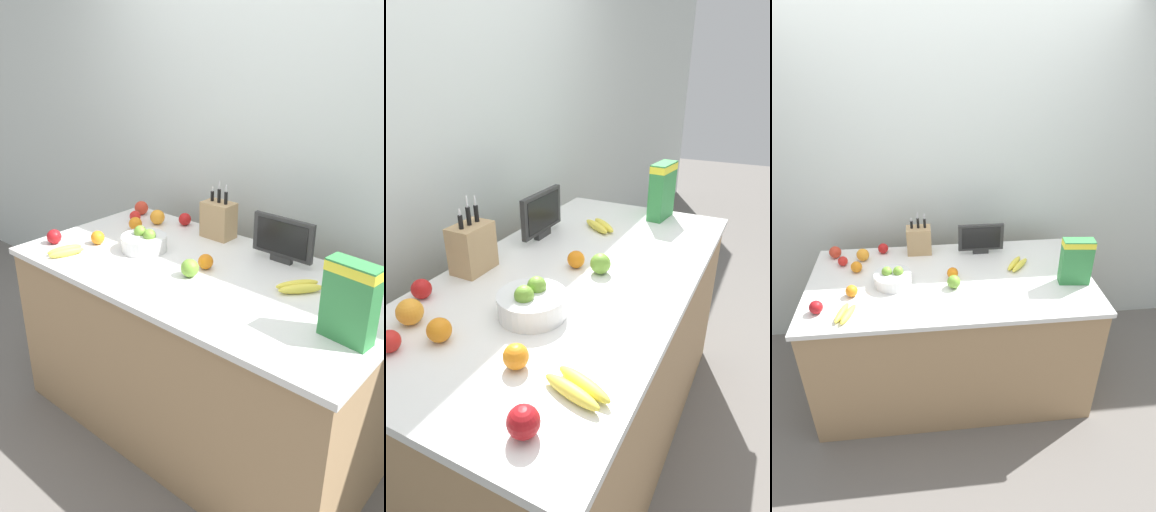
# 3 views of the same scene
# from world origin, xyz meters

# --- Properties ---
(ground_plane) EXTENTS (14.00, 14.00, 0.00)m
(ground_plane) POSITION_xyz_m (0.00, 0.00, 0.00)
(ground_plane) COLOR slate
(wall_back) EXTENTS (9.00, 0.06, 2.60)m
(wall_back) POSITION_xyz_m (0.00, 0.68, 1.30)
(wall_back) COLOR silver
(wall_back) RESTS_ON ground_plane
(counter) EXTENTS (1.80, 0.92, 0.89)m
(counter) POSITION_xyz_m (0.00, 0.00, 0.45)
(counter) COLOR tan
(counter) RESTS_ON ground_plane
(knife_block) EXTENTS (0.17, 0.11, 0.31)m
(knife_block) POSITION_xyz_m (-0.19, 0.36, 0.99)
(knife_block) COLOR tan
(knife_block) RESTS_ON counter
(small_monitor) EXTENTS (0.32, 0.03, 0.22)m
(small_monitor) POSITION_xyz_m (0.24, 0.31, 1.01)
(small_monitor) COLOR #2D2D2D
(small_monitor) RESTS_ON counter
(cereal_box) EXTENTS (0.20, 0.10, 0.30)m
(cereal_box) POSITION_xyz_m (0.76, -0.12, 1.06)
(cereal_box) COLOR #338442
(cereal_box) RESTS_ON counter
(fruit_bowl) EXTENTS (0.23, 0.23, 0.12)m
(fruit_bowl) POSITION_xyz_m (-0.36, -0.02, 0.94)
(fruit_bowl) COLOR silver
(fruit_bowl) RESTS_ON counter
(banana_bunch_left) EXTENTS (0.12, 0.20, 0.04)m
(banana_bunch_left) POSITION_xyz_m (-0.61, -0.32, 0.91)
(banana_bunch_left) COLOR yellow
(banana_bunch_left) RESTS_ON counter
(banana_bunch_right) EXTENTS (0.18, 0.21, 0.04)m
(banana_bunch_right) POSITION_xyz_m (0.45, 0.10, 0.91)
(banana_bunch_right) COLOR yellow
(banana_bunch_right) RESTS_ON counter
(apple_front) EXTENTS (0.08, 0.08, 0.08)m
(apple_front) POSITION_xyz_m (0.01, -0.10, 0.93)
(apple_front) COLOR #6B9E33
(apple_front) RESTS_ON counter
(apple_middle) EXTENTS (0.08, 0.08, 0.08)m
(apple_middle) POSITION_xyz_m (-0.77, 0.35, 0.93)
(apple_middle) COLOR red
(apple_middle) RESTS_ON counter
(apple_rightmost) EXTENTS (0.08, 0.08, 0.08)m
(apple_rightmost) POSITION_xyz_m (-0.78, -0.27, 0.93)
(apple_rightmost) COLOR #A31419
(apple_rightmost) RESTS_ON counter
(apple_near_bananas) EXTENTS (0.07, 0.07, 0.07)m
(apple_near_bananas) POSITION_xyz_m (-0.71, 0.24, 0.93)
(apple_near_bananas) COLOR red
(apple_near_bananas) RESTS_ON counter
(apple_by_knife_block) EXTENTS (0.07, 0.07, 0.07)m
(apple_by_knife_block) POSITION_xyz_m (-0.45, 0.38, 0.93)
(apple_by_knife_block) COLOR red
(apple_by_knife_block) RESTS_ON counter
(orange_front_left) EXTENTS (0.09, 0.09, 0.09)m
(orange_front_left) POSITION_xyz_m (-0.58, 0.29, 0.94)
(orange_front_left) COLOR orange
(orange_front_left) RESTS_ON counter
(orange_mid_right) EXTENTS (0.07, 0.07, 0.07)m
(orange_mid_right) POSITION_xyz_m (-0.61, 0.15, 0.93)
(orange_mid_right) COLOR orange
(orange_mid_right) RESTS_ON counter
(orange_near_bowl) EXTENTS (0.07, 0.07, 0.07)m
(orange_near_bowl) POSITION_xyz_m (0.01, 0.01, 0.93)
(orange_near_bowl) COLOR orange
(orange_near_bowl) RESTS_ON counter
(orange_by_cereal) EXTENTS (0.07, 0.07, 0.07)m
(orange_by_cereal) POSITION_xyz_m (-0.60, -0.12, 0.93)
(orange_by_cereal) COLOR orange
(orange_by_cereal) RESTS_ON counter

